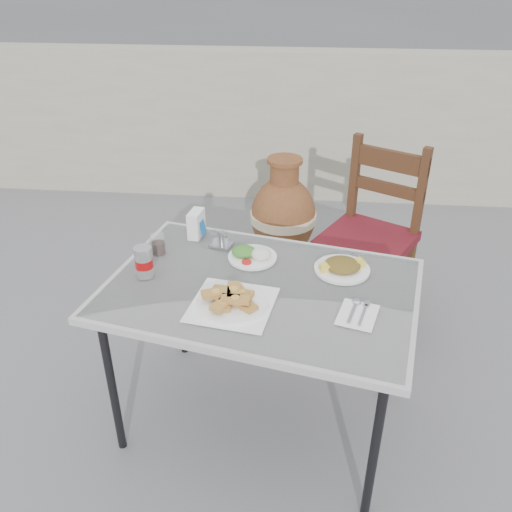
# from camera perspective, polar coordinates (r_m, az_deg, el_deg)

# --- Properties ---
(ground) EXTENTS (80.00, 80.00, 0.00)m
(ground) POSITION_cam_1_polar(r_m,az_deg,el_deg) (2.73, -1.41, -14.92)
(ground) COLOR slate
(ground) RESTS_ON ground
(cafe_table) EXTENTS (1.37, 1.07, 0.75)m
(cafe_table) POSITION_cam_1_polar(r_m,az_deg,el_deg) (2.19, 0.49, -4.28)
(cafe_table) COLOR black
(cafe_table) RESTS_ON ground
(pide_plate) EXTENTS (0.35, 0.35, 0.06)m
(pide_plate) POSITION_cam_1_polar(r_m,az_deg,el_deg) (2.04, -2.53, -4.51)
(pide_plate) COLOR white
(pide_plate) RESTS_ON cafe_table
(salad_rice_plate) EXTENTS (0.21, 0.21, 0.05)m
(salad_rice_plate) POSITION_cam_1_polar(r_m,az_deg,el_deg) (2.33, -0.43, 0.16)
(salad_rice_plate) COLOR white
(salad_rice_plate) RESTS_ON cafe_table
(salad_chopped_plate) EXTENTS (0.23, 0.23, 0.05)m
(salad_chopped_plate) POSITION_cam_1_polar(r_m,az_deg,el_deg) (2.28, 9.06, -1.11)
(salad_chopped_plate) COLOR white
(salad_chopped_plate) RESTS_ON cafe_table
(soda_can) EXTENTS (0.07, 0.07, 0.13)m
(soda_can) POSITION_cam_1_polar(r_m,az_deg,el_deg) (2.24, -11.72, -0.60)
(soda_can) COLOR silver
(soda_can) RESTS_ON cafe_table
(cola_glass) EXTENTS (0.06, 0.06, 0.09)m
(cola_glass) POSITION_cam_1_polar(r_m,az_deg,el_deg) (2.40, -10.25, 1.09)
(cola_glass) COLOR white
(cola_glass) RESTS_ON cafe_table
(napkin_holder) EXTENTS (0.08, 0.11, 0.13)m
(napkin_holder) POSITION_cam_1_polar(r_m,az_deg,el_deg) (2.51, -6.31, 3.38)
(napkin_holder) COLOR white
(napkin_holder) RESTS_ON cafe_table
(condiment_caddy) EXTENTS (0.11, 0.10, 0.07)m
(condiment_caddy) POSITION_cam_1_polar(r_m,az_deg,el_deg) (2.43, -3.70, 1.54)
(condiment_caddy) COLOR #B3B2B9
(condiment_caddy) RESTS_ON cafe_table
(cutlery_napkin) EXTENTS (0.18, 0.21, 0.01)m
(cutlery_napkin) POSITION_cam_1_polar(r_m,az_deg,el_deg) (2.05, 10.66, -5.84)
(cutlery_napkin) COLOR white
(cutlery_napkin) RESTS_ON cafe_table
(chair) EXTENTS (0.62, 0.62, 1.02)m
(chair) POSITION_cam_1_polar(r_m,az_deg,el_deg) (3.05, 11.95, 2.23)
(chair) COLOR #351C0E
(chair) RESTS_ON ground
(terracotta_urn) EXTENTS (0.44, 0.44, 0.76)m
(terracotta_urn) POSITION_cam_1_polar(r_m,az_deg,el_deg) (3.59, 2.89, 4.12)
(terracotta_urn) COLOR brown
(terracotta_urn) RESTS_ON ground
(back_wall) EXTENTS (6.00, 0.25, 1.20)m
(back_wall) POSITION_cam_1_polar(r_m,az_deg,el_deg) (4.61, 2.10, 13.52)
(back_wall) COLOR #A8A28C
(back_wall) RESTS_ON ground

